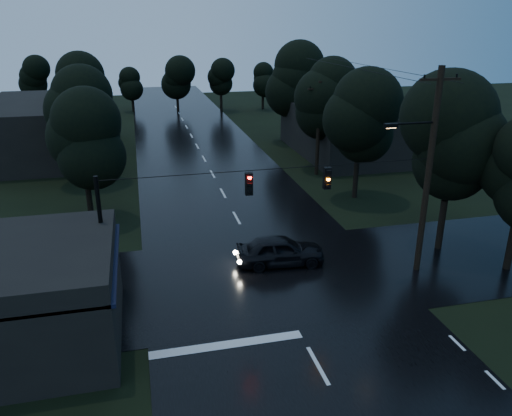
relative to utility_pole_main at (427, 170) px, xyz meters
name	(u,v)px	position (x,y,z in m)	size (l,w,h in m)	color
main_road	(212,174)	(-7.41, 19.00, -5.26)	(12.00, 120.00, 0.02)	black
cross_street	(269,277)	(-7.41, 1.00, -5.26)	(60.00, 9.00, 0.02)	black
building_far_right	(353,130)	(6.59, 23.00, -3.06)	(10.00, 14.00, 4.40)	black
building_far_left	(45,128)	(-21.41, 29.00, -2.76)	(10.00, 16.00, 5.00)	black
utility_pole_main	(427,170)	(0.00, 0.00, 0.00)	(3.50, 0.30, 10.00)	black
utility_pole_far	(318,128)	(0.89, 17.00, -1.38)	(2.00, 0.30, 7.50)	black
anchor_pole_left	(103,244)	(-14.91, 0.00, -2.26)	(0.18, 0.18, 6.00)	black
span_signals	(288,180)	(-6.85, -0.01, -0.01)	(15.00, 0.37, 1.12)	black
tree_corner_near	(453,142)	(2.59, 2.00, 0.74)	(4.48, 4.48, 9.44)	black
tree_left_a	(82,138)	(-16.41, 11.00, -0.02)	(3.92, 3.92, 8.26)	black
tree_left_b	(82,110)	(-17.01, 19.00, 0.36)	(4.20, 4.20, 8.85)	black
tree_left_c	(84,89)	(-17.61, 29.00, 0.74)	(4.48, 4.48, 9.44)	black
tree_right_a	(360,119)	(1.59, 11.00, 0.36)	(4.20, 4.20, 8.85)	black
tree_right_b	(326,97)	(2.19, 19.00, 0.74)	(4.48, 4.48, 9.44)	black
tree_right_c	(296,79)	(2.79, 29.00, 1.11)	(4.76, 4.76, 10.03)	black
car	(280,250)	(-6.49, 2.18, -4.49)	(1.82, 4.53, 1.54)	black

